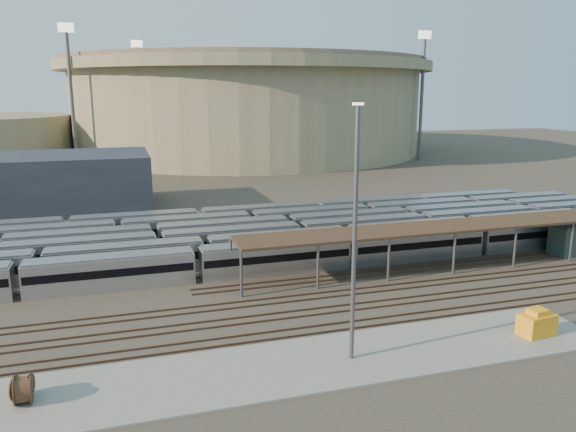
% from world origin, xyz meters
% --- Properties ---
extents(ground, '(420.00, 420.00, 0.00)m').
position_xyz_m(ground, '(0.00, 0.00, 0.00)').
color(ground, '#383026').
rests_on(ground, ground).
extents(apron, '(50.00, 9.00, 0.20)m').
position_xyz_m(apron, '(-5.00, -15.00, 0.10)').
color(apron, gray).
rests_on(apron, ground).
extents(subway_trains, '(129.03, 23.90, 3.60)m').
position_xyz_m(subway_trains, '(2.18, 18.50, 1.80)').
color(subway_trains, silver).
rests_on(subway_trains, ground).
extents(inspection_shed, '(60.30, 6.00, 5.30)m').
position_xyz_m(inspection_shed, '(22.00, 4.00, 4.98)').
color(inspection_shed, '#4F4F53').
rests_on(inspection_shed, ground).
extents(empty_tracks, '(170.00, 9.62, 0.18)m').
position_xyz_m(empty_tracks, '(0.00, -5.00, 0.09)').
color(empty_tracks, '#4C3323').
rests_on(empty_tracks, ground).
extents(stadium, '(124.00, 124.00, 32.50)m').
position_xyz_m(stadium, '(25.00, 140.00, 16.47)').
color(stadium, gray).
rests_on(stadium, ground).
extents(service_building, '(42.00, 20.00, 10.00)m').
position_xyz_m(service_building, '(-35.00, 55.00, 5.00)').
color(service_building, '#1E232D').
rests_on(service_building, ground).
extents(floodlight_0, '(4.00, 1.00, 38.40)m').
position_xyz_m(floodlight_0, '(-30.00, 110.00, 20.65)').
color(floodlight_0, '#4F4F53').
rests_on(floodlight_0, ground).
extents(floodlight_2, '(4.00, 1.00, 38.40)m').
position_xyz_m(floodlight_2, '(70.00, 100.00, 20.65)').
color(floodlight_2, '#4F4F53').
rests_on(floodlight_2, ground).
extents(floodlight_3, '(4.00, 1.00, 38.40)m').
position_xyz_m(floodlight_3, '(-10.00, 160.00, 20.65)').
color(floodlight_3, '#4F4F53').
rests_on(floodlight_3, ground).
extents(cable_reel_west, '(1.16, 1.96, 1.91)m').
position_xyz_m(cable_reel_west, '(-27.01, -14.78, 1.16)').
color(cable_reel_west, '#4E2E1F').
rests_on(cable_reel_west, apron).
extents(cable_reel_east, '(1.39, 1.95, 1.76)m').
position_xyz_m(cable_reel_east, '(-27.15, -14.04, 1.08)').
color(cable_reel_east, '#4E2E1F').
rests_on(cable_reel_east, apron).
extents(yard_light_pole, '(0.81, 0.36, 20.35)m').
position_xyz_m(yard_light_pole, '(-2.59, -15.24, 10.46)').
color(yard_light_pole, '#4F4F53').
rests_on(yard_light_pole, apron).
extents(yellow_equipment, '(3.31, 2.31, 1.93)m').
position_xyz_m(yellow_equipment, '(14.87, -15.98, 1.16)').
color(yellow_equipment, orange).
rests_on(yellow_equipment, apron).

